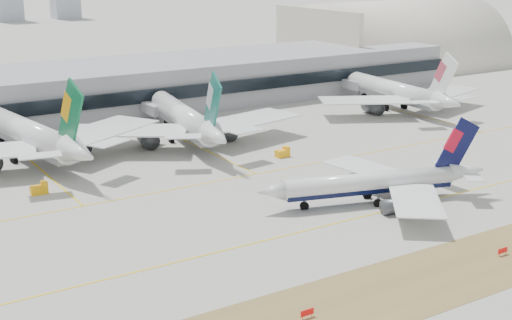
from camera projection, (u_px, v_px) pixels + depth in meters
ground at (275, 226)px, 134.45m from camera, size 3000.00×3000.00×0.00m
taxiing_airliner at (377, 183)px, 146.38m from camera, size 49.77×42.43×17.04m
widebody_eva at (30, 136)px, 175.10m from camera, size 67.41×66.52×24.25m
widebody_cathay at (186, 120)px, 193.00m from camera, size 64.27×63.62×23.24m
widebody_china_air at (398, 93)px, 232.90m from camera, size 61.55×60.54×22.05m
terminal at (75, 92)px, 225.84m from camera, size 280.00×43.10×15.00m
hangar at (394, 67)px, 323.18m from camera, size 91.00×60.00×60.00m
hold_sign_left at (307, 313)px, 100.11m from camera, size 2.20×0.15×1.35m
hold_sign_right at (503, 251)px, 121.07m from camera, size 2.20×0.15×1.35m
gse_b at (40, 189)px, 152.36m from camera, size 3.55×2.00×2.60m
gse_c at (283, 153)px, 180.23m from camera, size 3.55×2.00×2.60m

